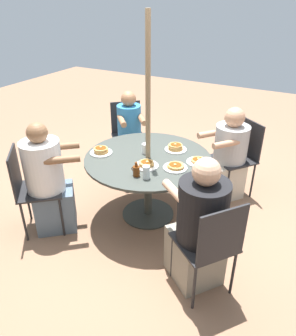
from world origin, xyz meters
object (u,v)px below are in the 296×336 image
(pancake_plate_c, at_px, (175,167))
(patio_chair_north, at_px, (128,131))
(diner_north, at_px, (130,137))
(patio_chair_west, at_px, (240,153))
(patio_table, at_px, (148,167))
(pancake_plate_a, at_px, (147,165))
(coffee_cup, at_px, (146,148))
(pancake_plate_e, at_px, (198,161))
(patio_chair_south, at_px, (211,243))
(drinking_glass_a, at_px, (146,172))
(pancake_plate_b, at_px, (176,148))
(diner_east, at_px, (49,183))
(pancake_plate_d, at_px, (101,151))
(patio_chair_east, at_px, (31,185))
(diner_west, at_px, (227,158))
(diner_south, at_px, (199,229))
(syrup_bottle, at_px, (136,171))

(pancake_plate_c, bearing_deg, patio_chair_north, -40.26)
(diner_north, height_order, patio_chair_west, diner_north)
(patio_table, height_order, patio_chair_west, patio_chair_west)
(pancake_plate_a, distance_m, coffee_cup, 0.30)
(patio_chair_north, distance_m, pancake_plate_e, 1.53)
(patio_chair_south, relative_size, drinking_glass_a, 7.48)
(pancake_plate_b, bearing_deg, coffee_cup, 41.10)
(patio_table, height_order, pancake_plate_b, pancake_plate_b)
(diner_east, bearing_deg, pancake_plate_d, 109.02)
(patio_chair_east, xyz_separation_m, coffee_cup, (-0.84, -0.85, 0.24))
(patio_chair_south, bearing_deg, diner_west, 49.49)
(patio_chair_west, xyz_separation_m, pancake_plate_d, (1.21, 1.10, 0.22))
(diner_west, height_order, drinking_glass_a, diner_west)
(pancake_plate_b, xyz_separation_m, drinking_glass_a, (-0.01, 0.67, 0.03))
(patio_chair_east, height_order, patio_chair_west, same)
(patio_chair_north, bearing_deg, pancake_plate_b, 106.54)
(diner_north, relative_size, diner_east, 0.96)
(patio_table, distance_m, diner_east, 1.02)
(diner_west, distance_m, pancake_plate_d, 1.49)
(diner_south, bearing_deg, diner_north, 84.87)
(diner_north, bearing_deg, diner_south, 95.12)
(patio_table, xyz_separation_m, diner_north, (0.69, -0.76, -0.09))
(pancake_plate_c, bearing_deg, diner_west, -107.16)
(diner_east, distance_m, pancake_plate_e, 1.52)
(diner_south, xyz_separation_m, patio_chair_west, (0.07, -1.57, -0.00))
(patio_chair_south, relative_size, pancake_plate_c, 3.91)
(diner_south, relative_size, patio_chair_west, 1.30)
(patio_chair_west, distance_m, diner_west, 0.18)
(patio_chair_east, bearing_deg, pancake_plate_d, 104.66)
(patio_table, height_order, diner_south, diner_south)
(pancake_plate_a, xyz_separation_m, drinking_glass_a, (-0.11, 0.20, 0.04))
(pancake_plate_c, relative_size, syrup_bottle, 1.69)
(patio_chair_west, height_order, drinking_glass_a, patio_chair_west)
(diner_east, distance_m, patio_chair_south, 1.73)
(diner_east, xyz_separation_m, drinking_glass_a, (-0.97, -0.28, 0.25))
(patio_chair_east, bearing_deg, coffee_cup, 94.73)
(pancake_plate_b, relative_size, coffee_cup, 2.21)
(patio_chair_east, xyz_separation_m, diner_east, (-0.13, -0.11, 0.00))
(pancake_plate_c, xyz_separation_m, coffee_cup, (0.42, -0.16, 0.04))
(drinking_glass_a, bearing_deg, pancake_plate_b, -89.13)
(pancake_plate_a, height_order, pancake_plate_d, pancake_plate_d)
(diner_east, xyz_separation_m, pancake_plate_a, (-0.86, -0.48, 0.21))
(patio_chair_north, bearing_deg, coffee_cup, 89.90)
(diner_south, bearing_deg, patio_chair_north, 84.46)
(patio_chair_west, bearing_deg, diner_east, 84.66)
(patio_table, xyz_separation_m, drinking_glass_a, (-0.19, 0.39, 0.18))
(patio_chair_north, xyz_separation_m, patio_chair_south, (-1.75, 1.62, 0.00))
(patio_table, distance_m, coffee_cup, 0.19)
(patio_chair_south, bearing_deg, syrup_bottle, 106.05)
(patio_chair_west, bearing_deg, pancake_plate_c, 107.40)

